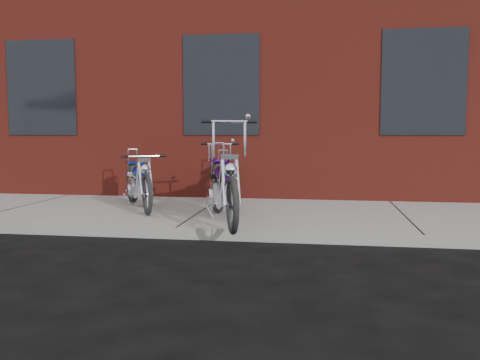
# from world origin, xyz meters

# --- Properties ---
(ground) EXTENTS (120.00, 120.00, 0.00)m
(ground) POSITION_xyz_m (0.00, 0.00, 0.00)
(ground) COLOR black
(ground) RESTS_ON ground
(sidewalk) EXTENTS (22.00, 3.00, 0.15)m
(sidewalk) POSITION_xyz_m (0.00, 1.50, 0.07)
(sidewalk) COLOR gray
(sidewalk) RESTS_ON ground
(building_brick) EXTENTS (22.00, 10.00, 8.00)m
(building_brick) POSITION_xyz_m (0.00, 8.00, 4.00)
(building_brick) COLOR maroon
(building_brick) RESTS_ON ground
(chopper_purple) EXTENTS (0.89, 2.32, 1.34)m
(chopper_purple) POSITION_xyz_m (0.51, 0.55, 0.58)
(chopper_purple) COLOR black
(chopper_purple) RESTS_ON sidewalk
(chopper_blue) EXTENTS (1.11, 1.89, 0.92)m
(chopper_blue) POSITION_xyz_m (-1.06, 1.58, 0.53)
(chopper_blue) COLOR black
(chopper_blue) RESTS_ON sidewalk
(chopper_third) EXTENTS (0.54, 2.04, 1.04)m
(chopper_third) POSITION_xyz_m (0.20, 2.01, 0.52)
(chopper_third) COLOR black
(chopper_third) RESTS_ON sidewalk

